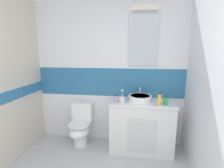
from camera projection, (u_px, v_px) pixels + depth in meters
wall_back_tiled at (110, 73)px, 2.90m from camera, size 3.20×0.20×2.50m
vanity_cabinet at (141, 126)px, 2.69m from camera, size 1.03×0.51×0.85m
sink_basin at (140, 98)px, 2.62m from camera, size 0.37×0.42×0.20m
toilet at (80, 126)px, 2.85m from camera, size 0.37×0.50×0.75m
toothbrush_cup at (122, 99)px, 2.52m from camera, size 0.07×0.07×0.22m
soap_dispenser at (166, 101)px, 2.41m from camera, size 0.06×0.06×0.15m
shampoo_bottle_tall at (160, 99)px, 2.40m from camera, size 0.05×0.05×0.19m
lotion_bottle_short at (116, 99)px, 2.54m from camera, size 0.05×0.05×0.13m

